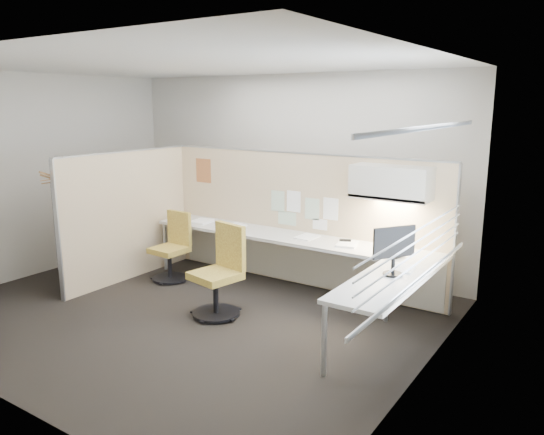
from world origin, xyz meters
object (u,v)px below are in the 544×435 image
Objects in this scene: chair_left at (173,249)px; monitor at (394,248)px; desk at (305,252)px; phone at (392,251)px; chair_right at (221,274)px.

monitor reaches higher than chair_left.
chair_left is at bearing -169.34° from desk.
chair_left reaches higher than phone.
chair_left is at bearing 166.79° from chair_right.
chair_left reaches higher than desk.
phone is at bearing 41.87° from chair_right.
chair_right is at bearing -134.47° from phone.
chair_left is 1.48m from chair_right.
monitor is at bearing -2.39° from chair_left.
chair_left is at bearing -158.10° from phone.
chair_left is at bearing 120.37° from monitor.
monitor is 0.73m from phone.
desk is 1.92m from chair_left.
chair_right reaches higher than desk.
chair_right is at bearing 135.22° from monitor.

